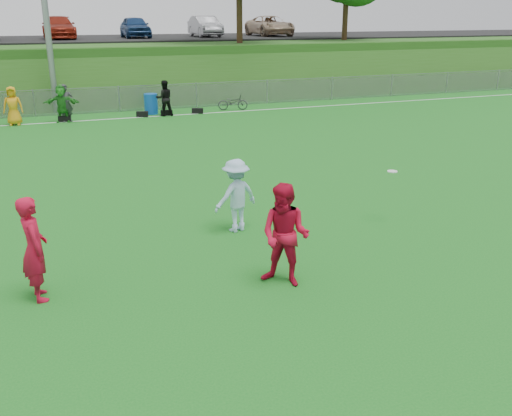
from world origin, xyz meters
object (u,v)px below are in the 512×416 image
player_blue (236,196)px  bicycle (233,102)px  frisbee (392,171)px  player_red_left (34,249)px  recycling_bin (151,104)px  player_red_center (285,235)px

player_blue → bicycle: (5.40, 16.30, -0.44)m
frisbee → bicycle: size_ratio=0.16×
player_red_left → bicycle: size_ratio=1.23×
player_blue → recycling_bin: 16.62m
player_red_left → player_blue: (4.27, 1.87, -0.09)m
frisbee → player_blue: bearing=169.2°
player_blue → frisbee: 3.71m
player_red_center → player_blue: size_ratio=1.14×
player_red_left → bicycle: player_red_left is taller
player_red_left → player_blue: 4.66m
recycling_bin → bicycle: (4.15, -0.27, -0.10)m
recycling_bin → bicycle: bearing=-3.7°
player_blue → frisbee: player_blue is taller
frisbee → bicycle: (1.78, 16.99, -0.83)m
player_blue → bicycle: 17.18m
player_red_center → frisbee: size_ratio=8.01×
player_red_center → recycling_bin: player_red_center is taller
player_blue → recycling_bin: player_blue is taller
player_red_left → bicycle: bearing=-37.2°
player_red_center → frisbee: bearing=74.8°
player_blue → player_red_left: bearing=6.7°
player_red_left → frisbee: (7.89, 1.18, 0.30)m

